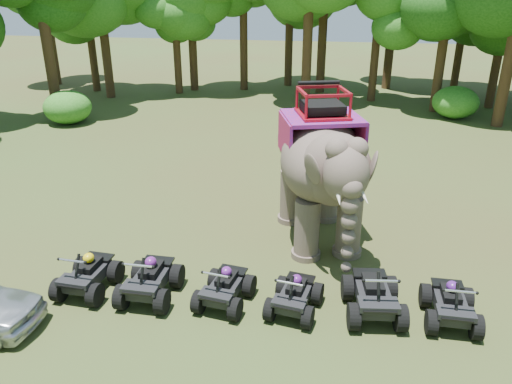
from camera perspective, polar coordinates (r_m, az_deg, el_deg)
ground at (r=13.84m, az=-0.83°, el=-9.20°), size 110.00×110.00×0.00m
elephant at (r=14.81m, az=7.37°, el=2.98°), size 3.96×6.04×4.68m
atv_0 at (r=13.50m, az=-18.77°, el=-8.40°), size 1.31×1.74×1.24m
atv_1 at (r=12.83m, az=-12.09°, el=-9.22°), size 1.30×1.77×1.30m
atv_2 at (r=12.38m, az=-3.62°, el=-10.34°), size 1.38×1.74×1.17m
atv_3 at (r=12.14m, az=4.46°, el=-11.20°), size 1.37×1.71×1.14m
atv_4 at (r=12.29m, az=13.34°, el=-10.80°), size 1.53×1.96×1.34m
atv_5 at (r=12.61m, az=21.46°, el=-11.32°), size 1.21×1.65×1.21m
tree_0 at (r=32.14m, az=5.99°, el=18.71°), size 6.92×6.92×9.89m
tree_1 at (r=33.65m, az=13.54°, el=16.01°), size 4.95×4.95×7.08m
tree_2 at (r=31.81m, az=20.65°, el=15.99°), size 5.85×5.85×8.35m
tree_26 at (r=30.47m, az=-22.93°, el=16.35°), size 6.55×6.55×9.35m
tree_27 at (r=35.13m, az=-17.10°, el=17.84°), size 6.57×6.57×9.39m
tree_28 at (r=35.59m, az=-9.08°, el=16.44°), size 4.72×4.72×6.75m
tree_29 at (r=36.37m, az=-1.43°, el=17.97°), size 5.71×5.71×8.16m
tree_30 at (r=34.13m, az=26.03°, el=14.50°), size 4.97×4.97×7.10m
tree_31 at (r=37.66m, az=-18.39°, el=16.50°), size 5.21×5.21×7.45m
tree_32 at (r=38.49m, az=22.44°, el=16.22°), size 5.34×5.34×7.63m
tree_33 at (r=37.87m, az=15.44°, el=19.32°), size 7.47×7.47×10.67m
tree_34 at (r=41.11m, az=-22.48°, el=16.67°), size 5.45×5.45×7.79m
tree_37 at (r=35.70m, az=7.71°, el=19.11°), size 6.95×6.95×9.93m
tree_38 at (r=36.43m, az=-7.37°, el=18.43°), size 6.27×6.27×8.95m
tree_39 at (r=37.93m, az=3.84°, el=18.66°), size 6.19×6.19×8.84m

